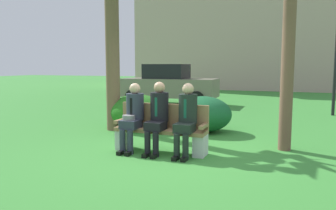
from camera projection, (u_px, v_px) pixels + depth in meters
ground_plane at (171, 155)px, 6.18m from camera, size 80.00×80.00×0.00m
park_bench at (162, 130)px, 6.39m from camera, size 1.75×0.44×0.90m
seated_man_left at (133, 113)px, 6.42m from camera, size 0.34×0.72×1.29m
seated_man_middle at (158, 114)px, 6.24m from camera, size 0.34×0.72×1.32m
seated_man_right at (186, 116)px, 6.05m from camera, size 0.34×0.72×1.31m
shrub_near_bench at (203, 114)px, 8.27m from camera, size 1.41×1.29×0.88m
shrub_mid_lawn at (137, 112)px, 8.63m from camera, size 1.43×1.31×0.90m
parked_car_near at (169, 84)px, 14.16m from camera, size 3.92×1.74×1.68m
building_backdrop at (247, 11)px, 25.33m from camera, size 15.27×9.11×11.38m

